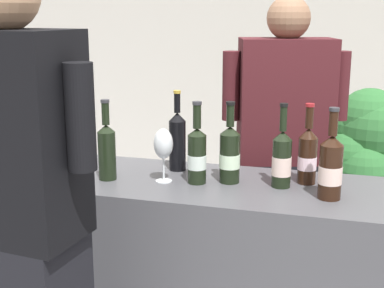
{
  "coord_description": "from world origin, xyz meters",
  "views": [
    {
      "loc": [
        0.59,
        -1.96,
        1.59
      ],
      "look_at": [
        0.02,
        0.0,
        1.09
      ],
      "focal_mm": 50.57,
      "sensor_mm": 36.0,
      "label": 1
    }
  ],
  "objects_px": {
    "person_guest": "(23,261)",
    "potted_shrub": "(361,165)",
    "wine_bottle_0": "(177,139)",
    "wine_bottle_2": "(107,149)",
    "wine_bottle_8": "(230,154)",
    "person_server": "(282,179)",
    "wine_bottle_4": "(331,167)",
    "ice_bucket": "(64,132)",
    "wine_glass": "(163,145)",
    "wine_bottle_5": "(282,159)",
    "wine_bottle_3": "(307,155)",
    "wine_bottle_1": "(197,154)"
  },
  "relations": [
    {
      "from": "person_guest",
      "to": "wine_bottle_3",
      "type": "bearing_deg",
      "value": 44.34
    },
    {
      "from": "wine_bottle_3",
      "to": "person_server",
      "type": "height_order",
      "value": "person_server"
    },
    {
      "from": "wine_bottle_0",
      "to": "ice_bucket",
      "type": "bearing_deg",
      "value": 177.23
    },
    {
      "from": "wine_bottle_5",
      "to": "wine_bottle_8",
      "type": "distance_m",
      "value": 0.2
    },
    {
      "from": "person_server",
      "to": "person_guest",
      "type": "height_order",
      "value": "person_guest"
    },
    {
      "from": "wine_bottle_0",
      "to": "wine_bottle_2",
      "type": "relative_size",
      "value": 1.05
    },
    {
      "from": "wine_bottle_8",
      "to": "person_guest",
      "type": "bearing_deg",
      "value": -125.22
    },
    {
      "from": "wine_bottle_4",
      "to": "person_server",
      "type": "xyz_separation_m",
      "value": [
        -0.23,
        0.6,
        -0.25
      ]
    },
    {
      "from": "wine_bottle_5",
      "to": "person_guest",
      "type": "xyz_separation_m",
      "value": [
        -0.69,
        -0.69,
        -0.19
      ]
    },
    {
      "from": "wine_bottle_2",
      "to": "potted_shrub",
      "type": "distance_m",
      "value": 1.47
    },
    {
      "from": "wine_bottle_2",
      "to": "person_guest",
      "type": "bearing_deg",
      "value": -91.11
    },
    {
      "from": "wine_bottle_4",
      "to": "ice_bucket",
      "type": "relative_size",
      "value": 1.34
    },
    {
      "from": "wine_bottle_8",
      "to": "person_server",
      "type": "relative_size",
      "value": 0.19
    },
    {
      "from": "wine_bottle_0",
      "to": "wine_glass",
      "type": "relative_size",
      "value": 1.58
    },
    {
      "from": "wine_bottle_3",
      "to": "person_guest",
      "type": "distance_m",
      "value": 1.1
    },
    {
      "from": "wine_bottle_4",
      "to": "wine_glass",
      "type": "relative_size",
      "value": 1.55
    },
    {
      "from": "wine_bottle_8",
      "to": "potted_shrub",
      "type": "xyz_separation_m",
      "value": [
        0.52,
        0.95,
        -0.26
      ]
    },
    {
      "from": "ice_bucket",
      "to": "potted_shrub",
      "type": "distance_m",
      "value": 1.57
    },
    {
      "from": "wine_bottle_0",
      "to": "potted_shrub",
      "type": "xyz_separation_m",
      "value": [
        0.77,
        0.84,
        -0.28
      ]
    },
    {
      "from": "person_guest",
      "to": "potted_shrub",
      "type": "distance_m",
      "value": 1.92
    },
    {
      "from": "wine_bottle_8",
      "to": "person_server",
      "type": "xyz_separation_m",
      "value": [
        0.15,
        0.51,
        -0.24
      ]
    },
    {
      "from": "wine_bottle_0",
      "to": "wine_bottle_5",
      "type": "distance_m",
      "value": 0.46
    },
    {
      "from": "wine_bottle_5",
      "to": "person_server",
      "type": "bearing_deg",
      "value": 95.69
    },
    {
      "from": "wine_bottle_2",
      "to": "person_guest",
      "type": "height_order",
      "value": "person_guest"
    },
    {
      "from": "wine_bottle_1",
      "to": "wine_bottle_4",
      "type": "height_order",
      "value": "wine_bottle_4"
    },
    {
      "from": "wine_bottle_8",
      "to": "person_guest",
      "type": "relative_size",
      "value": 0.18
    },
    {
      "from": "wine_bottle_1",
      "to": "person_server",
      "type": "distance_m",
      "value": 0.66
    },
    {
      "from": "wine_bottle_8",
      "to": "potted_shrub",
      "type": "distance_m",
      "value": 1.11
    },
    {
      "from": "wine_bottle_1",
      "to": "person_guest",
      "type": "height_order",
      "value": "person_guest"
    },
    {
      "from": "wine_bottle_4",
      "to": "wine_bottle_8",
      "type": "height_order",
      "value": "wine_bottle_4"
    },
    {
      "from": "wine_bottle_0",
      "to": "wine_bottle_2",
      "type": "xyz_separation_m",
      "value": [
        -0.23,
        -0.2,
        -0.01
      ]
    },
    {
      "from": "wine_glass",
      "to": "wine_bottle_2",
      "type": "bearing_deg",
      "value": -172.22
    },
    {
      "from": "wine_bottle_4",
      "to": "wine_bottle_8",
      "type": "bearing_deg",
      "value": 167.01
    },
    {
      "from": "wine_bottle_0",
      "to": "wine_bottle_2",
      "type": "bearing_deg",
      "value": -138.46
    },
    {
      "from": "wine_bottle_3",
      "to": "wine_glass",
      "type": "relative_size",
      "value": 1.47
    },
    {
      "from": "wine_bottle_2",
      "to": "wine_bottle_4",
      "type": "height_order",
      "value": "wine_bottle_4"
    },
    {
      "from": "wine_bottle_2",
      "to": "wine_bottle_4",
      "type": "bearing_deg",
      "value": 0.47
    },
    {
      "from": "ice_bucket",
      "to": "potted_shrub",
      "type": "xyz_separation_m",
      "value": [
        1.31,
        0.81,
        -0.27
      ]
    },
    {
      "from": "wine_bottle_2",
      "to": "person_server",
      "type": "bearing_deg",
      "value": 44.01
    },
    {
      "from": "wine_bottle_8",
      "to": "potted_shrub",
      "type": "relative_size",
      "value": 0.27
    },
    {
      "from": "person_server",
      "to": "potted_shrub",
      "type": "height_order",
      "value": "person_server"
    },
    {
      "from": "person_server",
      "to": "person_guest",
      "type": "bearing_deg",
      "value": -118.0
    },
    {
      "from": "wine_glass",
      "to": "wine_bottle_5",
      "type": "bearing_deg",
      "value": 7.95
    },
    {
      "from": "ice_bucket",
      "to": "person_server",
      "type": "distance_m",
      "value": 1.04
    },
    {
      "from": "wine_bottle_8",
      "to": "wine_glass",
      "type": "distance_m",
      "value": 0.26
    },
    {
      "from": "person_guest",
      "to": "potted_shrub",
      "type": "relative_size",
      "value": 1.46
    },
    {
      "from": "wine_glass",
      "to": "person_guest",
      "type": "height_order",
      "value": "person_guest"
    },
    {
      "from": "ice_bucket",
      "to": "wine_bottle_0",
      "type": "bearing_deg",
      "value": -2.77
    },
    {
      "from": "person_server",
      "to": "wine_bottle_1",
      "type": "bearing_deg",
      "value": -116.06
    },
    {
      "from": "wine_bottle_3",
      "to": "wine_glass",
      "type": "distance_m",
      "value": 0.56
    }
  ]
}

